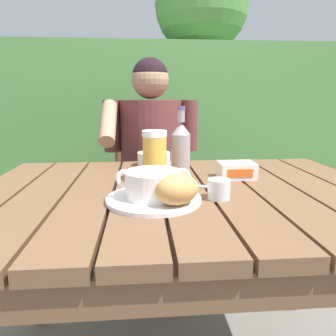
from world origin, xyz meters
The scene contains 13 objects.
dining_table centered at (0.00, 0.00, 0.65)m, with size 1.27×0.89×0.75m.
hedge_backdrop centered at (0.06, 1.74, 0.87)m, with size 2.92×0.83×2.14m.
chair_near_diner centered at (-0.08, 0.88, 0.47)m, with size 0.43×0.46×0.93m.
person_eating centered at (-0.08, 0.69, 0.72)m, with size 0.48×0.47×1.22m.
serving_plate centered at (-0.10, -0.11, 0.75)m, with size 0.26×0.26×0.01m.
soup_bowl centered at (-0.10, -0.11, 0.80)m, with size 0.20×0.15×0.08m.
bread_roll centered at (-0.04, -0.18, 0.80)m, with size 0.15×0.13×0.08m.
beer_glass centered at (-0.08, 0.10, 0.83)m, with size 0.08×0.08×0.17m.
beer_bottle centered at (0.01, 0.15, 0.85)m, with size 0.07×0.07×0.25m.
water_glass_small centered at (0.09, -0.10, 0.78)m, with size 0.06×0.06×0.06m.
butter_tub centered at (0.21, 0.13, 0.77)m, with size 0.12×0.10×0.05m.
table_knife centered at (0.04, 0.02, 0.75)m, with size 0.16×0.07×0.01m.
diner_bowl centered at (-0.08, 0.35, 0.78)m, with size 0.13×0.13×0.06m.
Camera 1 is at (-0.13, -0.94, 1.03)m, focal length 34.02 mm.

